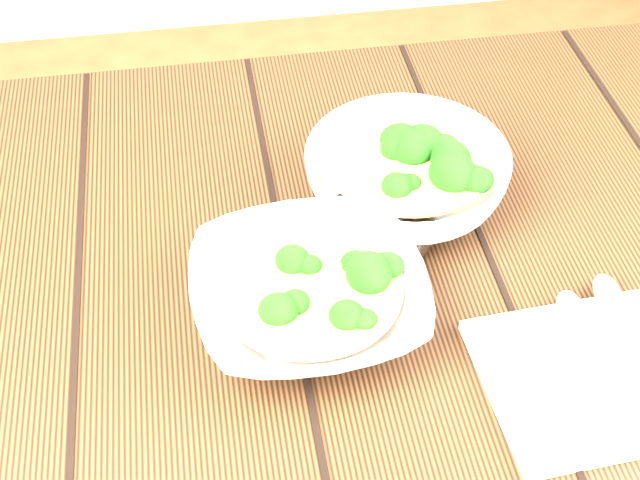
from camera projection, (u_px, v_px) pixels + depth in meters
table at (312, 363)px, 0.93m from camera, size 1.20×0.80×0.75m
soup_bowl_front at (309, 295)px, 0.80m from camera, size 0.22×0.22×0.06m
soup_bowl_back at (406, 176)px, 0.91m from camera, size 0.24×0.24×0.08m
trivet at (378, 226)px, 0.89m from camera, size 0.13×0.13×0.03m
napkin at (598, 376)px, 0.77m from camera, size 0.21×0.17×0.01m
spoon_left at (577, 337)px, 0.79m from camera, size 0.05×0.16×0.01m
spoon_right at (614, 318)px, 0.80m from camera, size 0.05×0.16×0.01m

